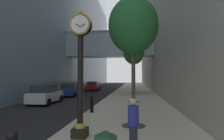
# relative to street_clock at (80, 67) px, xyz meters

# --- Properties ---
(ground_plane) EXTENTS (110.00, 110.00, 0.00)m
(ground_plane) POSITION_rel_street_clock_xyz_m (-1.10, 21.28, -2.79)
(ground_plane) COLOR black
(ground_plane) RESTS_ON ground
(sidewalk_right) EXTENTS (6.03, 80.00, 0.14)m
(sidewalk_right) POSITION_rel_street_clock_xyz_m (1.91, 24.28, -2.72)
(sidewalk_right) COLOR #BCB29E
(sidewalk_right) RESTS_ON ground
(street_clock) EXTENTS (0.84, 0.55, 4.81)m
(street_clock) POSITION_rel_street_clock_xyz_m (0.00, 0.00, 0.00)
(street_clock) COLOR black
(street_clock) RESTS_ON sidewalk_right
(bollard_third) EXTENTS (0.24, 0.24, 1.07)m
(bollard_third) POSITION_rel_street_clock_xyz_m (-0.67, 2.32, -2.09)
(bollard_third) COLOR black
(bollard_third) RESTS_ON sidewalk_right
(bollard_fourth) EXTENTS (0.24, 0.24, 1.07)m
(bollard_fourth) POSITION_rel_street_clock_xyz_m (-0.67, 4.99, -2.09)
(bollard_fourth) COLOR black
(bollard_fourth) RESTS_ON sidewalk_right
(street_tree_near) EXTENTS (2.34, 2.34, 6.03)m
(street_tree_near) POSITION_rel_street_clock_xyz_m (1.99, 1.93, 2.01)
(street_tree_near) COLOR #333335
(street_tree_near) RESTS_ON sidewalk_right
(street_tree_mid_near) EXTENTS (2.01, 2.01, 6.34)m
(street_tree_mid_near) POSITION_rel_street_clock_xyz_m (1.99, 10.44, 2.48)
(street_tree_mid_near) COLOR #333335
(street_tree_mid_near) RESTS_ON sidewalk_right
(street_tree_mid_far) EXTENTS (2.82, 2.82, 7.22)m
(street_tree_mid_far) POSITION_rel_street_clock_xyz_m (1.99, 18.95, 2.93)
(street_tree_mid_far) COLOR #333335
(street_tree_mid_far) RESTS_ON sidewalk_right
(pedestrian_walking) EXTENTS (0.35, 0.35, 1.59)m
(pedestrian_walking) POSITION_rel_street_clock_xyz_m (1.99, -0.99, -1.81)
(pedestrian_walking) COLOR #23232D
(pedestrian_walking) RESTS_ON sidewalk_right
(car_black_near) EXTENTS (2.10, 4.68, 1.57)m
(car_black_near) POSITION_rel_street_clock_xyz_m (-5.97, 31.60, -2.02)
(car_black_near) COLOR black
(car_black_near) RESTS_ON ground
(car_white_mid) EXTENTS (2.09, 4.19, 1.70)m
(car_white_mid) POSITION_rel_street_clock_xyz_m (-5.90, 9.35, -1.97)
(car_white_mid) COLOR silver
(car_white_mid) RESTS_ON ground
(car_red_far) EXTENTS (2.10, 4.10, 1.61)m
(car_red_far) POSITION_rel_street_clock_xyz_m (-5.15, 26.00, -2.00)
(car_red_far) COLOR #AD191E
(car_red_far) RESTS_ON ground
(car_blue_trailing) EXTENTS (2.12, 4.23, 1.63)m
(car_blue_trailing) POSITION_rel_street_clock_xyz_m (-5.90, 16.17, -2.00)
(car_blue_trailing) COLOR navy
(car_blue_trailing) RESTS_ON ground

